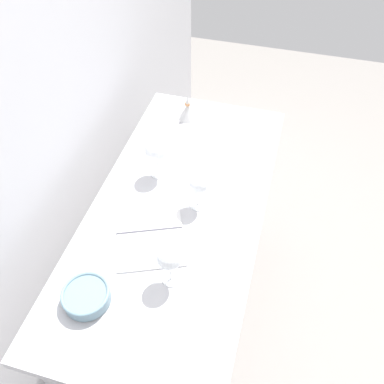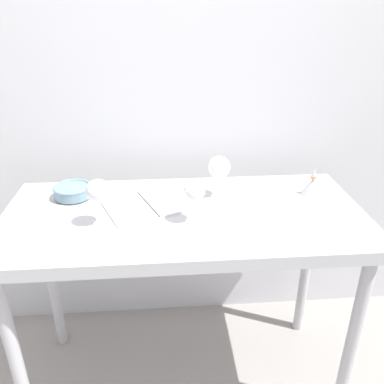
{
  "view_description": "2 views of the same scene",
  "coord_description": "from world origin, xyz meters",
  "px_view_note": "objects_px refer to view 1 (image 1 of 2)",
  "views": [
    {
      "loc": [
        -0.96,
        -0.33,
        2.11
      ],
      "look_at": [
        0.06,
        -0.05,
        0.94
      ],
      "focal_mm": 38.18,
      "sensor_mm": 36.0,
      "label": 1
    },
    {
      "loc": [
        -0.07,
        -1.34,
        1.63
      ],
      "look_at": [
        0.03,
        0.04,
        0.96
      ],
      "focal_mm": 36.84,
      "sensor_mm": 36.0,
      "label": 2
    }
  ],
  "objects_px": {
    "wine_glass_near_left": "(169,258)",
    "tasting_bowl": "(86,296)",
    "tasting_sheet_upper": "(189,151)",
    "open_notebook": "(150,231)",
    "decanter_funnel": "(187,111)",
    "wine_glass_far_right": "(156,151)",
    "wine_glass_near_center": "(198,184)"
  },
  "relations": [
    {
      "from": "wine_glass_near_left",
      "to": "tasting_bowl",
      "type": "distance_m",
      "value": 0.29
    },
    {
      "from": "tasting_sheet_upper",
      "to": "tasting_bowl",
      "type": "distance_m",
      "value": 0.78
    },
    {
      "from": "open_notebook",
      "to": "tasting_bowl",
      "type": "height_order",
      "value": "tasting_bowl"
    },
    {
      "from": "tasting_bowl",
      "to": "decanter_funnel",
      "type": "distance_m",
      "value": 1.0
    },
    {
      "from": "decanter_funnel",
      "to": "tasting_sheet_upper",
      "type": "bearing_deg",
      "value": -162.77
    },
    {
      "from": "wine_glass_near_left",
      "to": "tasting_sheet_upper",
      "type": "relative_size",
      "value": 0.7
    },
    {
      "from": "open_notebook",
      "to": "decanter_funnel",
      "type": "xyz_separation_m",
      "value": [
        0.69,
        0.05,
        0.03
      ]
    },
    {
      "from": "wine_glass_far_right",
      "to": "decanter_funnel",
      "type": "xyz_separation_m",
      "value": [
        0.39,
        -0.01,
        -0.09
      ]
    },
    {
      "from": "wine_glass_near_center",
      "to": "tasting_sheet_upper",
      "type": "bearing_deg",
      "value": 22.29
    },
    {
      "from": "wine_glass_far_right",
      "to": "wine_glass_near_left",
      "type": "height_order",
      "value": "same"
    },
    {
      "from": "wine_glass_near_left",
      "to": "open_notebook",
      "type": "bearing_deg",
      "value": 38.85
    },
    {
      "from": "wine_glass_near_left",
      "to": "tasting_bowl",
      "type": "height_order",
      "value": "wine_glass_near_left"
    },
    {
      "from": "wine_glass_near_left",
      "to": "open_notebook",
      "type": "distance_m",
      "value": 0.25
    },
    {
      "from": "tasting_sheet_upper",
      "to": "tasting_bowl",
      "type": "bearing_deg",
      "value": -166.99
    },
    {
      "from": "open_notebook",
      "to": "wine_glass_near_left",
      "type": "bearing_deg",
      "value": -163.81
    },
    {
      "from": "open_notebook",
      "to": "decanter_funnel",
      "type": "relative_size",
      "value": 3.18
    },
    {
      "from": "tasting_bowl",
      "to": "wine_glass_far_right",
      "type": "bearing_deg",
      "value": -3.27
    },
    {
      "from": "tasting_sheet_upper",
      "to": "wine_glass_near_center",
      "type": "bearing_deg",
      "value": -135.86
    },
    {
      "from": "wine_glass_far_right",
      "to": "tasting_bowl",
      "type": "relative_size",
      "value": 1.14
    },
    {
      "from": "open_notebook",
      "to": "tasting_sheet_upper",
      "type": "relative_size",
      "value": 1.54
    },
    {
      "from": "open_notebook",
      "to": "tasting_bowl",
      "type": "xyz_separation_m",
      "value": [
        -0.31,
        0.1,
        0.03
      ]
    },
    {
      "from": "wine_glass_near_center",
      "to": "tasting_sheet_upper",
      "type": "distance_m",
      "value": 0.33
    },
    {
      "from": "tasting_sheet_upper",
      "to": "decanter_funnel",
      "type": "bearing_deg",
      "value": 39.08
    },
    {
      "from": "tasting_bowl",
      "to": "tasting_sheet_upper",
      "type": "bearing_deg",
      "value": -8.85
    },
    {
      "from": "wine_glass_near_center",
      "to": "open_notebook",
      "type": "relative_size",
      "value": 0.42
    },
    {
      "from": "tasting_sheet_upper",
      "to": "decanter_funnel",
      "type": "distance_m",
      "value": 0.24
    },
    {
      "from": "open_notebook",
      "to": "tasting_sheet_upper",
      "type": "height_order",
      "value": "open_notebook"
    },
    {
      "from": "wine_glass_near_center",
      "to": "open_notebook",
      "type": "distance_m",
      "value": 0.25
    },
    {
      "from": "wine_glass_far_right",
      "to": "wine_glass_near_left",
      "type": "bearing_deg",
      "value": -156.47
    },
    {
      "from": "wine_glass_far_right",
      "to": "decanter_funnel",
      "type": "bearing_deg",
      "value": -2.11
    },
    {
      "from": "tasting_bowl",
      "to": "decanter_funnel",
      "type": "bearing_deg",
      "value": -2.81
    },
    {
      "from": "wine_glass_far_right",
      "to": "open_notebook",
      "type": "distance_m",
      "value": 0.32
    }
  ]
}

